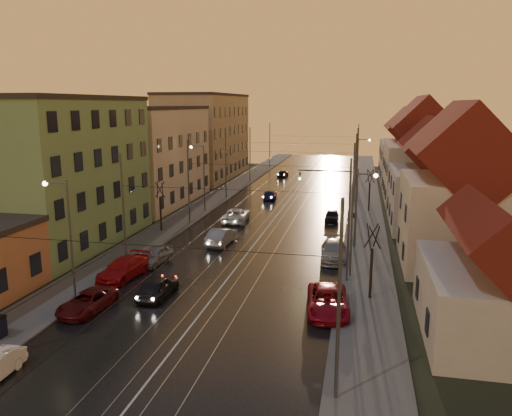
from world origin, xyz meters
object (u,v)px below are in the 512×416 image
Objects in this scene: driving_car_1 at (221,236)px; street_lamp_3 at (360,160)px; street_lamp_1 at (357,214)px; parked_right_0 at (328,301)px; driving_car_0 at (158,287)px; parked_right_2 at (332,216)px; traffic_light_mast at (345,197)px; driving_car_2 at (236,215)px; parked_left_2 at (124,268)px; street_lamp_0 at (66,228)px; parked_left_3 at (154,255)px; driving_car_4 at (283,174)px; driving_car_3 at (270,195)px; parked_left_1 at (87,302)px; parked_right_1 at (334,251)px; street_lamp_2 at (202,171)px.

street_lamp_3 is at bearing -108.98° from driving_car_1.
street_lamp_1 reaches higher than parked_right_0.
parked_right_2 is at bearing -110.43° from driving_car_0.
driving_car_2 is (-11.83, 7.65, -3.84)m from traffic_light_mast.
traffic_light_mast is 18.93m from driving_car_0.
traffic_light_mast is at bearing 141.06° from driving_car_2.
traffic_light_mast is at bearing 43.89° from parked_left_2.
parked_left_2 is (-15.59, -11.42, -3.86)m from traffic_light_mast.
parked_right_2 is at bearing 99.06° from traffic_light_mast.
parked_right_2 is at bearing -125.99° from driving_car_1.
parked_left_2 is at bearing 71.81° from street_lamp_0.
driving_car_1 is 11.19m from parked_left_2.
driving_car_1 is at bearing 67.45° from parked_left_3.
parked_right_2 is (10.57, -32.64, 0.01)m from driving_car_4.
parked_left_2 is at bearing 74.52° from driving_car_3.
street_lamp_0 is at bearing -136.90° from traffic_light_mast.
driving_car_2 reaches higher than parked_right_2.
street_lamp_1 is at bearing 23.72° from street_lamp_0.
driving_car_1 is at bearing -91.11° from driving_car_0.
street_lamp_3 is at bearing 82.03° from parked_right_0.
driving_car_1 is at bearing -112.50° from street_lamp_3.
street_lamp_3 is at bearing -157.49° from driving_car_3.
driving_car_4 is 0.87× the size of parked_left_3.
parked_left_1 is 6.16m from parked_left_2.
driving_car_3 is 39.23m from parked_left_1.
parked_left_3 is (-3.70, -6.64, -0.07)m from driving_car_1.
parked_right_0 reaches higher than parked_left_3.
street_lamp_0 is 6.36m from parked_left_2.
street_lamp_1 reaches higher than driving_car_2.
driving_car_2 is 35.14m from driving_car_4.
street_lamp_1 is at bearing 6.09° from parked_left_3.
driving_car_2 reaches higher than parked_left_2.
street_lamp_0 is at bearing 71.40° from driving_car_2.
driving_car_0 is at bearing -139.89° from parked_right_1.
parked_right_1 reaches higher than parked_left_3.
parked_right_2 is (-1.62, 10.15, -3.97)m from traffic_light_mast.
street_lamp_2 reaches higher than driving_car_1.
street_lamp_1 is at bearing 123.54° from driving_car_2.
street_lamp_3 is 18.56m from parked_right_2.
street_lamp_1 is 52.68m from driving_car_4.
street_lamp_1 is 1.46× the size of driving_car_2.
street_lamp_2 reaches higher than driving_car_4.
driving_car_4 is at bearing 104.68° from street_lamp_1.
parked_left_3 reaches higher than parked_left_1.
parked_right_2 is at bearing 69.82° from parked_left_1.
parked_right_2 is (10.06, 24.54, -0.09)m from driving_car_0.
street_lamp_0 is 1.00× the size of street_lamp_2.
driving_car_3 is 0.94× the size of parked_left_1.
traffic_light_mast is (-1.11, 8.00, -0.29)m from street_lamp_1.
driving_car_2 reaches higher than driving_car_4.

